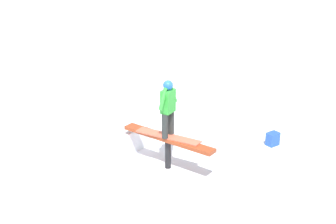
{
  "coord_description": "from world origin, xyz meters",
  "views": [
    {
      "loc": [
        5.82,
        -7.53,
        5.15
      ],
      "look_at": [
        0.0,
        0.0,
        1.37
      ],
      "focal_mm": 50.0,
      "sensor_mm": 36.0,
      "label": 1
    }
  ],
  "objects": [
    {
      "name": "ground_plane",
      "position": [
        0.0,
        0.0,
        0.0
      ],
      "size": [
        60.0,
        60.0,
        0.0
      ],
      "primitive_type": "plane",
      "color": "white"
    },
    {
      "name": "snow_kicker_ramp",
      "position": [
        -2.0,
        -0.03,
        0.28
      ],
      "size": [
        1.82,
        1.53,
        0.56
      ],
      "primitive_type": "cube",
      "rotation": [
        0.0,
        0.0,
        0.02
      ],
      "color": "white",
      "rests_on": "ground"
    },
    {
      "name": "backpack_on_snow",
      "position": [
        1.36,
        2.56,
        0.17
      ],
      "size": [
        0.3,
        0.35,
        0.34
      ],
      "primitive_type": "cube",
      "rotation": [
        0.0,
        0.0,
        1.28
      ],
      "color": "blue",
      "rests_on": "ground"
    },
    {
      "name": "rail_feature",
      "position": [
        0.0,
        0.0,
        0.66
      ],
      "size": [
        2.37,
        0.32,
        0.77
      ],
      "rotation": [
        0.0,
        0.0,
        0.02
      ],
      "color": "black",
      "rests_on": "ground"
    },
    {
      "name": "main_rider_on_rail",
      "position": [
        0.0,
        0.0,
        1.42
      ],
      "size": [
        1.58,
        0.72,
        1.32
      ],
      "rotation": [
        0.0,
        0.0,
        0.13
      ],
      "color": "#F5694C",
      "rests_on": "rail_feature"
    }
  ]
}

